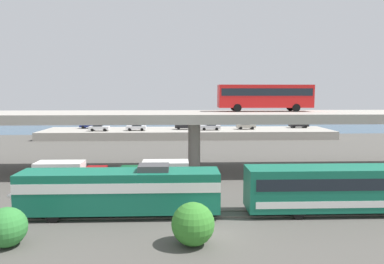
# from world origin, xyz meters

# --- Properties ---
(ground_plane) EXTENTS (260.00, 260.00, 0.00)m
(ground_plane) POSITION_xyz_m (0.00, 0.00, 0.00)
(ground_plane) COLOR #4C4944
(rail_strip_near) EXTENTS (110.00, 0.12, 0.12)m
(rail_strip_near) POSITION_xyz_m (0.00, 3.26, 0.06)
(rail_strip_near) COLOR #59544C
(rail_strip_near) RESTS_ON ground_plane
(rail_strip_far) EXTENTS (110.00, 0.12, 0.12)m
(rail_strip_far) POSITION_xyz_m (0.00, 4.74, 0.06)
(rail_strip_far) COLOR #59544C
(rail_strip_far) RESTS_ON ground_plane
(train_locomotive) EXTENTS (16.84, 3.04, 4.18)m
(train_locomotive) POSITION_xyz_m (-7.39, 4.00, 2.19)
(train_locomotive) COLOR #14664C
(train_locomotive) RESTS_ON ground_plane
(train_coach_lead) EXTENTS (22.05, 3.04, 3.86)m
(train_coach_lead) POSITION_xyz_m (14.58, 4.00, 2.17)
(train_coach_lead) COLOR #14664C
(train_coach_lead) RESTS_ON ground_plane
(highway_overpass) EXTENTS (96.00, 10.32, 7.43)m
(highway_overpass) POSITION_xyz_m (0.00, 20.00, 6.74)
(highway_overpass) COLOR #9E998E
(highway_overpass) RESTS_ON ground_plane
(transit_bus_on_overpass) EXTENTS (12.00, 2.68, 3.40)m
(transit_bus_on_overpass) POSITION_xyz_m (9.14, 21.79, 9.49)
(transit_bus_on_overpass) COLOR red
(transit_bus_on_overpass) RESTS_ON highway_overpass
(service_truck_west) EXTENTS (6.80, 2.46, 3.04)m
(service_truck_west) POSITION_xyz_m (-12.83, 11.27, 1.64)
(service_truck_west) COLOR maroon
(service_truck_west) RESTS_ON ground_plane
(service_truck_east) EXTENTS (6.80, 2.46, 3.04)m
(service_truck_east) POSITION_xyz_m (-4.14, 11.27, 1.64)
(service_truck_east) COLOR #0C4C26
(service_truck_east) RESTS_ON ground_plane
(pier_parking_lot) EXTENTS (62.91, 12.38, 1.69)m
(pier_parking_lot) POSITION_xyz_m (0.00, 55.00, 0.85)
(pier_parking_lot) COLOR #9E998E
(pier_parking_lot) RESTS_ON ground_plane
(parked_car_0) EXTENTS (4.37, 1.93, 1.50)m
(parked_car_0) POSITION_xyz_m (4.92, 53.17, 2.46)
(parked_car_0) COLOR #B7B7BC
(parked_car_0) RESTS_ON pier_parking_lot
(parked_car_1) EXTENTS (4.22, 1.98, 1.50)m
(parked_car_1) POSITION_xyz_m (-11.00, 52.66, 2.46)
(parked_car_1) COLOR silver
(parked_car_1) RESTS_ON pier_parking_lot
(parked_car_2) EXTENTS (4.34, 1.88, 1.50)m
(parked_car_2) POSITION_xyz_m (-0.56, 54.91, 2.46)
(parked_car_2) COLOR black
(parked_car_2) RESTS_ON pier_parking_lot
(parked_car_3) EXTENTS (4.34, 1.82, 1.50)m
(parked_car_3) POSITION_xyz_m (25.78, 57.36, 2.46)
(parked_car_3) COLOR black
(parked_car_3) RESTS_ON pier_parking_lot
(parked_car_4) EXTENTS (4.33, 1.97, 1.50)m
(parked_car_4) POSITION_xyz_m (-22.04, 57.79, 2.46)
(parked_car_4) COLOR navy
(parked_car_4) RESTS_ON pier_parking_lot
(parked_car_5) EXTENTS (4.15, 1.90, 1.50)m
(parked_car_5) POSITION_xyz_m (12.91, 54.58, 2.46)
(parked_car_5) COLOR #9E998C
(parked_car_5) RESTS_ON pier_parking_lot
(parked_car_6) EXTENTS (4.20, 1.87, 1.50)m
(parked_car_6) POSITION_xyz_m (-18.79, 52.11, 2.46)
(parked_car_6) COLOR silver
(parked_car_6) RESTS_ON pier_parking_lot
(harbor_water) EXTENTS (140.00, 36.00, 0.01)m
(harbor_water) POSITION_xyz_m (0.00, 78.00, 0.00)
(harbor_water) COLOR #2D5170
(harbor_water) RESTS_ON ground_plane
(shrub_left) EXTENTS (2.57, 2.57, 2.57)m
(shrub_left) POSITION_xyz_m (-12.98, -1.52, 1.28)
(shrub_left) COLOR #307B34
(shrub_left) RESTS_ON ground_plane
(shrub_right) EXTENTS (2.82, 2.82, 2.82)m
(shrub_right) POSITION_xyz_m (-1.01, -1.72, 1.41)
(shrub_right) COLOR #347D2A
(shrub_right) RESTS_ON ground_plane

